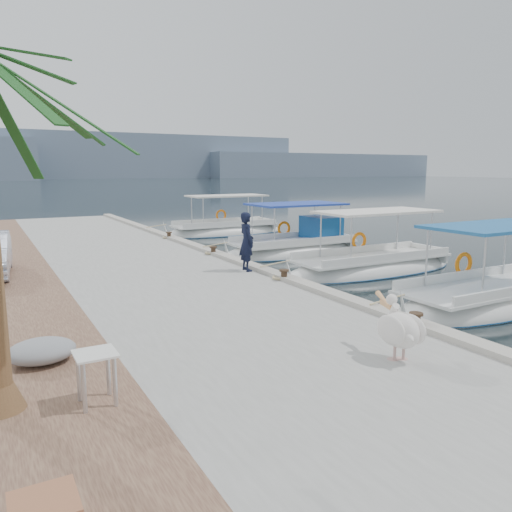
{
  "coord_description": "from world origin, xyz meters",
  "views": [
    {
      "loc": [
        -7.84,
        -10.41,
        3.67
      ],
      "look_at": [
        -1.0,
        2.0,
        1.2
      ],
      "focal_mm": 35.0,
      "sensor_mm": 36.0,
      "label": 1
    }
  ],
  "objects_px": {
    "fishing_caique_e": "(224,232)",
    "pelican": "(399,328)",
    "fishing_caique_b": "(488,303)",
    "fishing_caique_d": "(295,250)",
    "fisherman": "(247,242)",
    "fishing_caique_c": "(371,269)"
  },
  "relations": [
    {
      "from": "fishing_caique_e",
      "to": "pelican",
      "type": "height_order",
      "value": "fishing_caique_e"
    },
    {
      "from": "fishing_caique_b",
      "to": "pelican",
      "type": "distance_m",
      "value": 6.31
    },
    {
      "from": "fishing_caique_d",
      "to": "fishing_caique_e",
      "type": "bearing_deg",
      "value": 88.41
    },
    {
      "from": "fishing_caique_d",
      "to": "fishing_caique_e",
      "type": "height_order",
      "value": "same"
    },
    {
      "from": "fishing_caique_e",
      "to": "fisherman",
      "type": "xyz_separation_m",
      "value": [
        -4.86,
        -11.96,
        1.3
      ]
    },
    {
      "from": "fishing_caique_d",
      "to": "fisherman",
      "type": "bearing_deg",
      "value": -137.1
    },
    {
      "from": "fisherman",
      "to": "fishing_caique_c",
      "type": "bearing_deg",
      "value": -89.94
    },
    {
      "from": "pelican",
      "to": "fisherman",
      "type": "xyz_separation_m",
      "value": [
        1.25,
        7.86,
        0.39
      ]
    },
    {
      "from": "fishing_caique_e",
      "to": "fishing_caique_d",
      "type": "bearing_deg",
      "value": -91.59
    },
    {
      "from": "fishing_caique_e",
      "to": "fisherman",
      "type": "bearing_deg",
      "value": -112.11
    },
    {
      "from": "fishing_caique_e",
      "to": "pelican",
      "type": "bearing_deg",
      "value": -107.13
    },
    {
      "from": "fishing_caique_d",
      "to": "pelican",
      "type": "relative_size",
      "value": 4.93
    },
    {
      "from": "fishing_caique_c",
      "to": "pelican",
      "type": "height_order",
      "value": "fishing_caique_c"
    },
    {
      "from": "fishing_caique_d",
      "to": "fishing_caique_c",
      "type": "bearing_deg",
      "value": -86.88
    },
    {
      "from": "fishing_caique_c",
      "to": "fisherman",
      "type": "bearing_deg",
      "value": 176.34
    },
    {
      "from": "fishing_caique_b",
      "to": "fisherman",
      "type": "bearing_deg",
      "value": 129.75
    },
    {
      "from": "fishing_caique_e",
      "to": "fisherman",
      "type": "distance_m",
      "value": 12.98
    },
    {
      "from": "fishing_caique_b",
      "to": "fishing_caique_d",
      "type": "height_order",
      "value": "same"
    },
    {
      "from": "fishing_caique_b",
      "to": "fishing_caique_c",
      "type": "height_order",
      "value": "same"
    },
    {
      "from": "fishing_caique_d",
      "to": "fisherman",
      "type": "distance_m",
      "value": 6.47
    },
    {
      "from": "fishing_caique_b",
      "to": "fishing_caique_d",
      "type": "relative_size",
      "value": 0.98
    },
    {
      "from": "fishing_caique_e",
      "to": "fishing_caique_b",
      "type": "bearing_deg",
      "value": -91.27
    }
  ]
}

